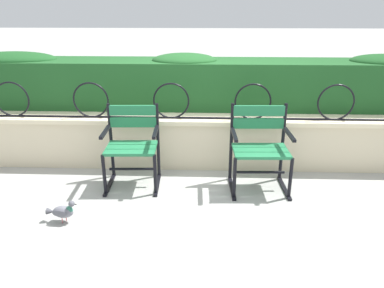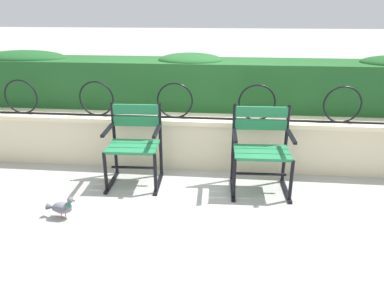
# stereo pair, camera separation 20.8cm
# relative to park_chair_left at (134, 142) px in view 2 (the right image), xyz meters

# --- Properties ---
(ground_plane) EXTENTS (60.00, 60.00, 0.00)m
(ground_plane) POSITION_rel_park_chair_left_xyz_m (0.65, -0.29, -0.46)
(ground_plane) COLOR #9E9E99
(stone_wall) EXTENTS (7.63, 0.41, 0.61)m
(stone_wall) POSITION_rel_park_chair_left_xyz_m (0.65, 0.52, -0.15)
(stone_wall) COLOR beige
(stone_wall) RESTS_ON ground
(iron_arch_fence) EXTENTS (7.09, 0.02, 0.42)m
(iron_arch_fence) POSITION_rel_park_chair_left_xyz_m (0.42, 0.45, 0.33)
(iron_arch_fence) COLOR black
(iron_arch_fence) RESTS_ON stone_wall
(hedge_row) EXTENTS (7.48, 0.69, 0.68)m
(hedge_row) POSITION_rel_park_chair_left_xyz_m (0.62, 1.04, 0.47)
(hedge_row) COLOR #1E5123
(hedge_row) RESTS_ON stone_wall
(park_chair_left) EXTENTS (0.58, 0.54, 0.86)m
(park_chair_left) POSITION_rel_park_chair_left_xyz_m (0.00, 0.00, 0.00)
(park_chair_left) COLOR #237547
(park_chair_left) RESTS_ON ground
(park_chair_right) EXTENTS (0.62, 0.54, 0.88)m
(park_chair_right) POSITION_rel_park_chair_left_xyz_m (1.35, -0.03, 0.01)
(park_chair_right) COLOR #237547
(park_chair_right) RESTS_ON ground
(pigeon_near_chairs) EXTENTS (0.29, 0.12, 0.22)m
(pigeon_near_chairs) POSITION_rel_park_chair_left_xyz_m (-0.49, -0.81, -0.35)
(pigeon_near_chairs) COLOR slate
(pigeon_near_chairs) RESTS_ON ground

